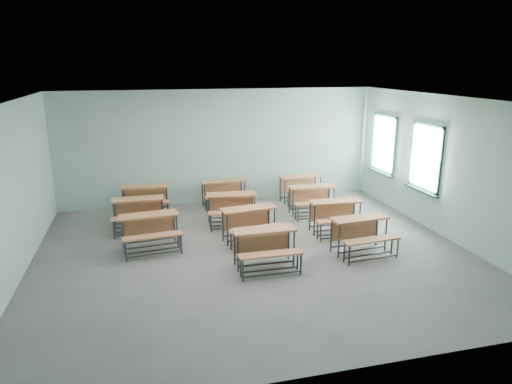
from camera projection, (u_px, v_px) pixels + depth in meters
room at (258, 180)px, 9.26m from camera, size 9.04×8.04×3.24m
desk_unit_r0c1 at (266, 243)px, 8.84m from camera, size 1.23×0.83×0.77m
desk_unit_r0c2 at (362, 230)px, 9.52m from camera, size 1.30×0.93×0.77m
desk_unit_r1c0 at (150, 227)px, 9.72m from camera, size 1.31×0.95×0.77m
desk_unit_r1c1 at (251, 220)px, 10.16m from camera, size 1.33×0.98×0.77m
desk_unit_r1c2 at (337, 212)px, 10.68m from camera, size 1.25×0.86×0.77m
desk_unit_r2c0 at (138, 209)px, 10.88m from camera, size 1.24×0.83×0.77m
desk_unit_r2c1 at (232, 205)px, 11.25m from camera, size 1.29×0.92×0.77m
desk_unit_r2c2 at (313, 196)px, 11.97m from camera, size 1.25×0.85×0.77m
desk_unit_r3c0 at (145, 196)px, 11.97m from camera, size 1.25×0.86×0.77m
desk_unit_r3c1 at (225, 190)px, 12.57m from camera, size 1.28×0.90×0.77m
desk_unit_r3c2 at (302, 185)px, 13.07m from camera, size 1.31×0.95×0.77m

